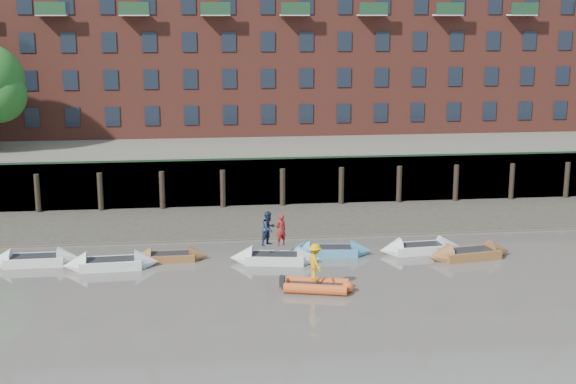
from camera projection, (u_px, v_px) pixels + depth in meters
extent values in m
plane|color=#5B554F|center=(388.00, 329.00, 33.15)|extent=(220.00, 220.00, 0.00)
cube|color=#3D382F|center=(321.00, 220.00, 50.59)|extent=(110.00, 8.00, 0.50)
cube|color=#4C4336|center=(330.00, 234.00, 47.30)|extent=(110.00, 1.60, 0.10)
cube|color=#2D2A26|center=(311.00, 181.00, 54.51)|extent=(110.00, 0.80, 3.20)
cylinder|color=black|center=(37.00, 194.00, 51.90)|extent=(0.36, 0.36, 2.60)
cylinder|color=black|center=(100.00, 192.00, 52.35)|extent=(0.36, 0.36, 2.60)
cylinder|color=black|center=(162.00, 191.00, 52.81)|extent=(0.36, 0.36, 2.60)
cylinder|color=black|center=(223.00, 189.00, 53.26)|extent=(0.36, 0.36, 2.60)
cylinder|color=black|center=(283.00, 188.00, 53.72)|extent=(0.36, 0.36, 2.60)
cylinder|color=black|center=(341.00, 186.00, 54.17)|extent=(0.36, 0.36, 2.60)
cylinder|color=black|center=(399.00, 185.00, 54.62)|extent=(0.36, 0.36, 2.60)
cylinder|color=black|center=(456.00, 183.00, 55.08)|extent=(0.36, 0.36, 2.60)
cylinder|color=black|center=(512.00, 182.00, 55.53)|extent=(0.36, 0.36, 2.60)
cylinder|color=black|center=(567.00, 181.00, 55.99)|extent=(0.36, 0.36, 2.60)
cube|color=#264C2D|center=(312.00, 158.00, 53.86)|extent=(110.00, 0.06, 0.10)
cube|color=#5E594D|center=(288.00, 148.00, 67.69)|extent=(110.00, 28.00, 3.20)
cube|color=brown|center=(286.00, 56.00, 67.00)|extent=(80.00, 10.00, 12.00)
cube|color=black|center=(32.00, 118.00, 60.78)|extent=(1.10, 0.12, 1.50)
cube|color=black|center=(73.00, 117.00, 61.12)|extent=(1.10, 0.12, 1.50)
cube|color=black|center=(113.00, 116.00, 61.46)|extent=(1.10, 0.12, 1.50)
cube|color=black|center=(152.00, 116.00, 61.80)|extent=(1.10, 0.12, 1.50)
cube|color=black|center=(191.00, 115.00, 62.14)|extent=(1.10, 0.12, 1.50)
cube|color=black|center=(230.00, 115.00, 62.48)|extent=(1.10, 0.12, 1.50)
cube|color=black|center=(268.00, 114.00, 62.82)|extent=(1.10, 0.12, 1.50)
cube|color=black|center=(306.00, 114.00, 63.16)|extent=(1.10, 0.12, 1.50)
cube|color=black|center=(344.00, 113.00, 63.50)|extent=(1.10, 0.12, 1.50)
cube|color=black|center=(381.00, 113.00, 63.84)|extent=(1.10, 0.12, 1.50)
cube|color=black|center=(417.00, 112.00, 64.18)|extent=(1.10, 0.12, 1.50)
cube|color=black|center=(453.00, 111.00, 64.52)|extent=(1.10, 0.12, 1.50)
cube|color=black|center=(489.00, 111.00, 64.87)|extent=(1.10, 0.12, 1.50)
cube|color=black|center=(525.00, 110.00, 65.21)|extent=(1.10, 0.12, 1.50)
cube|color=black|center=(560.00, 110.00, 65.55)|extent=(1.10, 0.12, 1.50)
cube|color=black|center=(30.00, 80.00, 60.17)|extent=(1.10, 0.12, 1.50)
cube|color=black|center=(71.00, 80.00, 60.51)|extent=(1.10, 0.12, 1.50)
cube|color=black|center=(111.00, 80.00, 60.85)|extent=(1.10, 0.12, 1.50)
cube|color=black|center=(151.00, 79.00, 61.19)|extent=(1.10, 0.12, 1.50)
cube|color=black|center=(190.00, 79.00, 61.53)|extent=(1.10, 0.12, 1.50)
cube|color=black|center=(229.00, 79.00, 61.87)|extent=(1.10, 0.12, 1.50)
cube|color=black|center=(268.00, 78.00, 62.21)|extent=(1.10, 0.12, 1.50)
cube|color=black|center=(306.00, 78.00, 62.55)|extent=(1.10, 0.12, 1.50)
cube|color=black|center=(344.00, 78.00, 62.89)|extent=(1.10, 0.12, 1.50)
cube|color=black|center=(381.00, 77.00, 63.23)|extent=(1.10, 0.12, 1.50)
cube|color=black|center=(418.00, 77.00, 63.57)|extent=(1.10, 0.12, 1.50)
cube|color=black|center=(455.00, 77.00, 63.91)|extent=(1.10, 0.12, 1.50)
cube|color=black|center=(491.00, 76.00, 64.25)|extent=(1.10, 0.12, 1.50)
cube|color=black|center=(527.00, 76.00, 64.59)|extent=(1.10, 0.12, 1.50)
cube|color=black|center=(563.00, 76.00, 64.93)|extent=(1.10, 0.12, 1.50)
cube|color=black|center=(27.00, 43.00, 59.56)|extent=(1.10, 0.12, 1.50)
cube|color=black|center=(68.00, 42.00, 59.90)|extent=(1.10, 0.12, 1.50)
cube|color=black|center=(109.00, 42.00, 60.24)|extent=(1.10, 0.12, 1.50)
cube|color=black|center=(149.00, 42.00, 60.58)|extent=(1.10, 0.12, 1.50)
cube|color=black|center=(189.00, 42.00, 60.92)|extent=(1.10, 0.12, 1.50)
cube|color=black|center=(229.00, 42.00, 61.26)|extent=(1.10, 0.12, 1.50)
cube|color=black|center=(268.00, 42.00, 61.60)|extent=(1.10, 0.12, 1.50)
cube|color=black|center=(306.00, 41.00, 61.94)|extent=(1.10, 0.12, 1.50)
cube|color=black|center=(345.00, 41.00, 62.28)|extent=(1.10, 0.12, 1.50)
cube|color=black|center=(382.00, 41.00, 62.62)|extent=(1.10, 0.12, 1.50)
cube|color=black|center=(420.00, 41.00, 62.96)|extent=(1.10, 0.12, 1.50)
cube|color=black|center=(457.00, 41.00, 63.30)|extent=(1.10, 0.12, 1.50)
cube|color=black|center=(493.00, 41.00, 63.64)|extent=(1.10, 0.12, 1.50)
cube|color=black|center=(529.00, 41.00, 63.98)|extent=(1.10, 0.12, 1.50)
cube|color=black|center=(565.00, 40.00, 64.32)|extent=(1.10, 0.12, 1.50)
cube|color=black|center=(24.00, 4.00, 58.94)|extent=(1.10, 0.12, 1.50)
cube|color=black|center=(66.00, 4.00, 59.28)|extent=(1.10, 0.12, 1.50)
cube|color=black|center=(107.00, 4.00, 59.63)|extent=(1.10, 0.12, 1.50)
cube|color=black|center=(148.00, 4.00, 59.97)|extent=(1.10, 0.12, 1.50)
cube|color=black|center=(188.00, 4.00, 60.31)|extent=(1.10, 0.12, 1.50)
cube|color=black|center=(228.00, 4.00, 60.65)|extent=(1.10, 0.12, 1.50)
cube|color=black|center=(268.00, 4.00, 60.99)|extent=(1.10, 0.12, 1.50)
cube|color=black|center=(307.00, 4.00, 61.33)|extent=(1.10, 0.12, 1.50)
cube|color=black|center=(345.00, 4.00, 61.67)|extent=(1.10, 0.12, 1.50)
cube|color=black|center=(383.00, 4.00, 62.01)|extent=(1.10, 0.12, 1.50)
cube|color=black|center=(421.00, 4.00, 62.35)|extent=(1.10, 0.12, 1.50)
cube|color=black|center=(458.00, 5.00, 62.69)|extent=(1.10, 0.12, 1.50)
cube|color=black|center=(495.00, 5.00, 63.03)|extent=(1.10, 0.12, 1.50)
cube|color=black|center=(532.00, 5.00, 63.37)|extent=(1.10, 0.12, 1.50)
cube|color=black|center=(568.00, 5.00, 63.71)|extent=(1.10, 0.12, 1.50)
cube|color=silver|center=(35.00, 260.00, 41.51)|extent=(3.04, 1.41, 0.47)
cone|color=silver|center=(70.00, 259.00, 41.74)|extent=(1.20, 1.38, 1.37)
cone|color=silver|center=(0.00, 262.00, 41.29)|extent=(1.20, 1.38, 1.37)
cube|color=black|center=(35.00, 256.00, 41.46)|extent=(2.54, 1.06, 0.06)
cube|color=silver|center=(111.00, 264.00, 40.92)|extent=(3.15, 1.55, 0.48)
cone|color=silver|center=(147.00, 262.00, 41.22)|extent=(1.27, 1.45, 1.39)
cone|color=silver|center=(75.00, 266.00, 40.63)|extent=(1.27, 1.45, 1.39)
cube|color=black|center=(111.00, 260.00, 40.87)|extent=(2.62, 1.18, 0.06)
cube|color=brown|center=(170.00, 257.00, 42.22)|extent=(2.57, 1.20, 0.40)
cone|color=brown|center=(199.00, 256.00, 42.42)|extent=(1.02, 1.17, 1.15)
cone|color=brown|center=(142.00, 258.00, 42.02)|extent=(1.02, 1.17, 1.15)
cube|color=black|center=(170.00, 254.00, 42.18)|extent=(2.14, 0.91, 0.06)
cube|color=silver|center=(275.00, 258.00, 41.84)|extent=(3.21, 1.83, 0.47)
cone|color=silver|center=(309.00, 259.00, 41.76)|extent=(1.38, 1.54, 1.37)
cone|color=silver|center=(241.00, 258.00, 41.91)|extent=(1.38, 1.54, 1.37)
cube|color=black|center=(275.00, 254.00, 41.79)|extent=(2.65, 1.41, 0.06)
cube|color=teal|center=(330.00, 251.00, 43.17)|extent=(3.00, 1.61, 0.45)
cone|color=teal|center=(361.00, 251.00, 43.18)|extent=(1.25, 1.41, 1.30)
cone|color=teal|center=(299.00, 251.00, 43.16)|extent=(1.25, 1.41, 1.30)
cube|color=black|center=(330.00, 247.00, 43.13)|extent=(2.49, 1.23, 0.06)
cube|color=silver|center=(420.00, 248.00, 43.62)|extent=(3.05, 1.57, 0.46)
cone|color=silver|center=(450.00, 247.00, 43.95)|extent=(1.25, 1.42, 1.33)
cone|color=silver|center=(390.00, 250.00, 43.29)|extent=(1.25, 1.42, 1.33)
cube|color=black|center=(420.00, 245.00, 43.58)|extent=(2.54, 1.20, 0.06)
cube|color=brown|center=(470.00, 254.00, 42.58)|extent=(3.25, 1.86, 0.48)
cone|color=brown|center=(500.00, 251.00, 43.07)|extent=(1.40, 1.56, 1.38)
cone|color=brown|center=(439.00, 257.00, 42.10)|extent=(1.40, 1.56, 1.38)
cube|color=black|center=(470.00, 250.00, 42.54)|extent=(2.69, 1.44, 0.06)
cylinder|color=#D6511E|center=(318.00, 282.00, 38.12)|extent=(2.97, 1.23, 0.49)
cylinder|color=#D6511E|center=(315.00, 289.00, 37.13)|extent=(2.97, 1.23, 0.49)
sphere|color=#D6511E|center=(348.00, 287.00, 37.42)|extent=(0.56, 0.56, 0.56)
cube|color=black|center=(316.00, 286.00, 37.63)|extent=(2.58, 1.44, 0.17)
imported|color=maroon|center=(281.00, 230.00, 41.61)|extent=(0.71, 0.61, 1.65)
imported|color=#19233F|center=(269.00, 228.00, 41.59)|extent=(1.11, 1.10, 1.81)
imported|color=orange|center=(315.00, 262.00, 37.39)|extent=(0.90, 1.26, 1.76)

